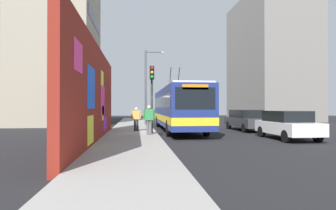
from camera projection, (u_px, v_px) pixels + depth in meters
ground_plane at (156, 134)px, 17.91m from camera, size 80.00×80.00×0.00m
sidewalk_slab at (132, 133)px, 17.72m from camera, size 48.00×3.20×0.15m
graffiti_wall at (96, 95)px, 13.49m from camera, size 13.87×0.32×4.84m
building_far_left at (59, 48)px, 27.88m from camera, size 9.41×7.11×15.79m
building_far_right at (269, 59)px, 37.45m from camera, size 12.92×7.82×16.82m
city_bus at (178, 107)px, 20.54m from camera, size 12.44×2.62×5.01m
parked_car_white at (287, 124)px, 15.01m from camera, size 4.06×1.93×1.58m
parked_car_dark_gray at (246, 120)px, 20.70m from camera, size 4.89×1.76×1.58m
pedestrian_at_curb at (149, 117)px, 16.10m from camera, size 0.23×0.69×1.75m
pedestrian_midblock at (136, 117)px, 18.47m from camera, size 0.22×0.66×1.62m
traffic_light at (152, 88)px, 17.03m from camera, size 0.49×0.28×4.24m
street_lamp at (148, 82)px, 25.42m from camera, size 0.44×1.86×6.99m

